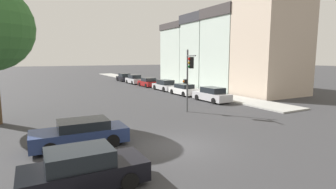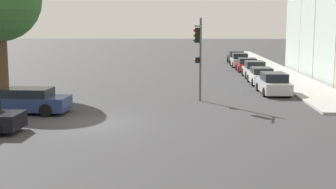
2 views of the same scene
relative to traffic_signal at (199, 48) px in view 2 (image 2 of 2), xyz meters
The scene contains 10 objects.
ground_plane 8.95m from the traffic_signal, 126.15° to the right, with size 300.00×300.00×0.00m, color #333335.
sidewalk_strip 27.44m from the traffic_signal, 72.30° to the left, with size 3.48×60.00×0.13m.
traffic_signal is the anchor object (origin of this frame).
crossing_car_0 10.64m from the traffic_signal, 155.06° to the right, with size 4.73×2.15×1.36m.
parked_car_0 6.89m from the traffic_signal, 34.62° to the left, with size 1.95×4.50×1.49m.
parked_car_1 10.82m from the traffic_signal, 60.26° to the left, with size 1.86×4.38×1.36m.
parked_car_2 15.39m from the traffic_signal, 69.44° to the left, with size 1.94×4.51×1.50m.
parked_car_3 20.70m from the traffic_signal, 75.01° to the left, with size 2.08×3.99×1.39m.
parked_car_4 25.94m from the traffic_signal, 78.61° to the left, with size 1.96×4.22×1.58m.
parked_car_5 31.50m from the traffic_signal, 80.42° to the left, with size 2.09×4.23×1.52m.
Camera 2 is at (4.46, -22.05, 4.67)m, focal length 50.00 mm.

